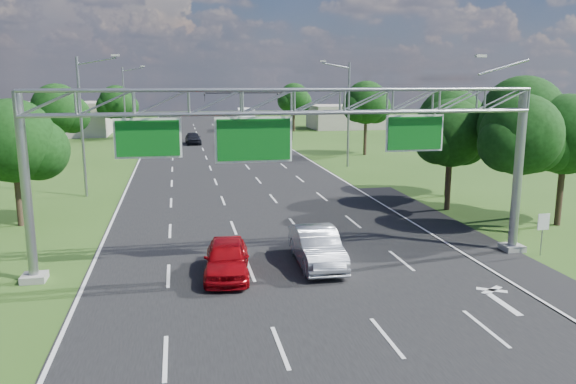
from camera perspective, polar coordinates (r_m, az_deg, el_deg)
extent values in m
plane|color=#284815|center=(43.46, -4.63, 0.16)|extent=(220.00, 220.00, 0.00)
cube|color=black|center=(43.46, -4.63, 0.16)|extent=(18.00, 180.00, 0.02)
cube|color=black|center=(31.47, 17.81, -4.74)|extent=(3.00, 30.00, 0.02)
cube|color=gray|center=(30.45, 21.79, -5.26)|extent=(1.00, 1.00, 0.30)
cylinder|color=gray|center=(29.63, 22.33, 1.90)|extent=(0.44, 0.44, 8.00)
cube|color=gray|center=(26.48, -24.37, -7.93)|extent=(1.00, 1.00, 0.30)
cylinder|color=gray|center=(25.54, -25.08, 0.27)|extent=(0.40, 0.40, 8.00)
cylinder|color=gray|center=(28.65, 21.05, 11.76)|extent=(2.54, 0.12, 0.79)
cube|color=beige|center=(28.05, 18.99, 12.94)|extent=(0.50, 0.22, 0.12)
cube|color=white|center=(24.50, -14.03, 5.32)|extent=(2.80, 0.05, 1.70)
cube|color=#0B5A17|center=(24.44, -14.04, 5.30)|extent=(2.62, 0.05, 1.52)
cube|color=white|center=(24.70, -3.50, 5.33)|extent=(3.40, 0.05, 2.00)
cube|color=#0B5A17|center=(24.64, -3.48, 5.32)|extent=(3.22, 0.05, 1.82)
cube|color=white|center=(26.73, 12.73, 5.86)|extent=(2.80, 0.05, 1.70)
cube|color=#0B5A17|center=(26.67, 12.78, 5.85)|extent=(2.62, 0.05, 1.52)
cylinder|color=gray|center=(29.93, 24.39, -4.06)|extent=(0.06, 0.06, 2.00)
cube|color=white|center=(29.74, 24.53, -2.77)|extent=(0.60, 0.04, 0.80)
cylinder|color=black|center=(79.11, 0.38, 7.82)|extent=(0.24, 0.24, 7.00)
cylinder|color=black|center=(78.00, -4.00, 10.03)|extent=(12.00, 0.18, 0.18)
imported|color=black|center=(77.49, -8.46, 9.51)|extent=(0.18, 0.22, 1.10)
imported|color=black|center=(77.89, -4.74, 9.61)|extent=(0.18, 0.22, 1.10)
imported|color=black|center=(78.61, -1.06, 9.66)|extent=(0.18, 0.22, 1.10)
cylinder|color=gray|center=(43.03, -20.22, 6.11)|extent=(0.20, 0.20, 10.00)
cylinder|color=gray|center=(42.73, -18.91, 12.48)|extent=(2.78, 0.12, 0.60)
cube|color=beige|center=(42.59, -17.16, 13.13)|extent=(0.55, 0.22, 0.12)
cylinder|color=gray|center=(77.73, -16.28, 8.42)|extent=(0.20, 0.20, 10.00)
cylinder|color=gray|center=(77.56, -15.50, 11.93)|extent=(2.78, 0.12, 0.60)
cube|color=beige|center=(77.49, -14.53, 12.28)|extent=(0.55, 0.22, 0.12)
cylinder|color=gray|center=(54.94, 6.16, 7.74)|extent=(0.20, 0.20, 10.00)
cylinder|color=gray|center=(54.47, 4.93, 12.68)|extent=(2.78, 0.12, 0.60)
cube|color=beige|center=(54.14, 3.58, 13.13)|extent=(0.55, 0.22, 0.12)
cylinder|color=#2D2116|center=(33.55, 22.13, -0.76)|extent=(0.36, 0.36, 3.74)
sphere|color=black|center=(33.03, 22.60, 5.41)|extent=(4.40, 4.40, 4.40)
sphere|color=black|center=(34.03, 23.70, 4.54)|extent=(3.30, 3.30, 3.30)
sphere|color=black|center=(32.28, 21.36, 4.59)|extent=(3.08, 3.08, 3.08)
cylinder|color=#2D2116|center=(37.05, 22.23, 0.66)|extent=(0.36, 0.36, 4.18)
sphere|color=black|center=(36.57, 22.71, 6.97)|extent=(5.00, 5.00, 5.00)
sphere|color=black|center=(37.65, 23.90, 6.02)|extent=(3.75, 3.75, 3.75)
sphere|color=black|center=(35.74, 21.41, 6.18)|extent=(3.50, 3.50, 3.50)
cylinder|color=#2D2116|center=(38.17, 15.96, 0.70)|extent=(0.36, 0.36, 3.30)
sphere|color=black|center=(37.72, 16.24, 5.79)|extent=(4.40, 4.40, 4.40)
sphere|color=black|center=(38.63, 17.38, 5.03)|extent=(3.30, 3.30, 3.30)
sphere|color=black|center=(37.05, 15.05, 5.08)|extent=(3.08, 3.08, 3.08)
cylinder|color=#2D2116|center=(36.37, 25.88, -0.36)|extent=(0.36, 0.36, 3.52)
sphere|color=black|center=(35.88, 26.38, 5.28)|extent=(4.60, 4.60, 4.60)
sphere|color=black|center=(35.07, 25.26, 4.50)|extent=(3.22, 3.22, 3.22)
cylinder|color=#2D2116|center=(42.57, 15.94, 1.92)|extent=(0.36, 0.36, 3.52)
sphere|color=black|center=(42.14, 16.22, 6.86)|extent=(4.80, 4.80, 4.80)
sphere|color=black|center=(43.10, 17.36, 6.09)|extent=(3.60, 3.60, 3.60)
sphere|color=black|center=(41.43, 15.03, 6.18)|extent=(3.36, 3.36, 3.36)
cylinder|color=#2D2116|center=(36.25, -25.67, -0.73)|extent=(0.36, 0.36, 3.08)
sphere|color=black|center=(35.75, -26.14, 4.70)|extent=(4.80, 4.80, 4.80)
sphere|color=black|center=(35.91, -24.05, 3.94)|extent=(3.60, 3.60, 3.60)
cylinder|color=#2D2116|center=(58.82, -22.13, 4.15)|extent=(0.36, 0.36, 3.74)
sphere|color=black|center=(58.52, -22.41, 7.83)|extent=(4.80, 4.80, 4.80)
sphere|color=black|center=(58.72, -21.14, 7.34)|extent=(3.60, 3.60, 3.60)
sphere|color=black|center=(58.47, -23.48, 7.27)|extent=(3.36, 3.36, 3.36)
cylinder|color=#2D2116|center=(83.05, -16.89, 6.23)|extent=(0.36, 0.36, 3.30)
sphere|color=black|center=(82.83, -17.04, 8.68)|extent=(4.80, 4.80, 4.80)
sphere|color=black|center=(83.15, -16.15, 8.33)|extent=(3.60, 3.60, 3.60)
sphere|color=black|center=(82.67, -17.79, 8.30)|extent=(3.36, 3.36, 3.36)
cylinder|color=#2D2116|center=(64.16, 7.84, 5.52)|extent=(0.36, 0.36, 3.96)
sphere|color=black|center=(63.88, 7.94, 9.00)|extent=(4.80, 4.80, 4.80)
sphere|color=black|center=(64.69, 8.82, 8.47)|extent=(3.60, 3.60, 3.60)
sphere|color=black|center=(63.28, 7.08, 8.56)|extent=(3.36, 3.36, 3.36)
cylinder|color=#2D2116|center=(92.53, 0.60, 7.27)|extent=(0.36, 0.36, 3.52)
sphere|color=black|center=(92.34, 0.60, 9.54)|extent=(4.80, 4.80, 4.80)
sphere|color=black|center=(93.00, 1.28, 9.19)|extent=(3.60, 3.60, 3.60)
sphere|color=black|center=(91.85, -0.03, 9.24)|extent=(3.36, 3.36, 3.36)
cube|color=#A29888|center=(92.18, -22.06, 6.89)|extent=(14.00, 10.00, 5.00)
cube|color=#A29888|center=(98.86, 5.86, 7.61)|extent=(12.00, 9.00, 4.00)
imported|color=#9B070D|center=(24.70, -6.24, -6.70)|extent=(2.38, 4.91, 1.61)
imported|color=#A4A8AF|center=(26.00, 2.95, -5.59)|extent=(1.96, 5.28, 1.72)
imported|color=black|center=(71.21, -5.80, 5.07)|extent=(2.77, 5.00, 1.32)
imported|color=black|center=(75.41, -9.62, 5.42)|extent=(2.14, 4.72, 1.57)
imported|color=white|center=(73.81, -4.86, 5.35)|extent=(1.70, 4.36, 1.41)
cube|color=silver|center=(95.23, -4.27, 7.42)|extent=(3.34, 7.04, 3.41)
cube|color=silver|center=(90.55, -3.89, 6.83)|extent=(2.83, 2.73, 2.50)
cylinder|color=black|center=(90.69, -4.69, 6.39)|extent=(0.40, 1.14, 1.14)
cylinder|color=black|center=(91.00, -3.12, 6.43)|extent=(0.40, 1.14, 1.14)
cylinder|color=black|center=(97.44, -5.15, 6.73)|extent=(0.40, 1.14, 1.14)
cylinder|color=black|center=(97.73, -3.69, 6.76)|extent=(0.40, 1.14, 1.14)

